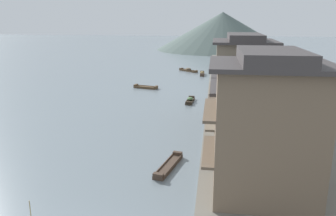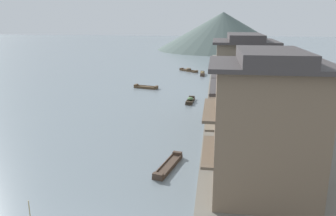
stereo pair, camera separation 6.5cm
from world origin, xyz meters
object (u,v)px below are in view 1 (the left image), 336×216
(boat_moored_far, at_px, (146,87))
(house_waterfront_tall, at_px, (238,99))
(boat_midriver_drifting, at_px, (169,166))
(house_waterfront_second, at_px, (253,117))
(house_waterfront_narrow, at_px, (242,74))
(boat_moored_second, at_px, (188,70))
(house_waterfront_nearest, at_px, (266,127))
(boat_moored_third, at_px, (202,74))
(boat_moored_nearest, at_px, (190,100))

(boat_moored_far, bearing_deg, house_waterfront_tall, -57.77)
(boat_midriver_drifting, relative_size, house_waterfront_second, 0.67)
(boat_midriver_drifting, height_order, house_waterfront_tall, house_waterfront_tall)
(house_waterfront_narrow, bearing_deg, boat_moored_second, 104.58)
(house_waterfront_nearest, bearing_deg, boat_moored_third, 96.60)
(boat_moored_third, distance_m, house_waterfront_tall, 35.71)
(boat_moored_far, height_order, boat_midriver_drifting, boat_moored_far)
(house_waterfront_nearest, distance_m, house_waterfront_second, 6.48)
(boat_moored_far, height_order, house_waterfront_tall, house_waterfront_tall)
(boat_moored_third, distance_m, house_waterfront_nearest, 48.21)
(boat_moored_far, bearing_deg, boat_midriver_drifting, -75.20)
(boat_moored_second, xyz_separation_m, boat_moored_third, (3.10, -4.31, 0.01))
(boat_moored_far, bearing_deg, house_waterfront_nearest, -67.21)
(boat_moored_second, relative_size, boat_moored_far, 1.02)
(boat_midriver_drifting, relative_size, house_waterfront_nearest, 0.53)
(boat_moored_far, distance_m, house_waterfront_tall, 25.05)
(house_waterfront_nearest, relative_size, house_waterfront_narrow, 1.00)
(house_waterfront_second, bearing_deg, boat_moored_far, 117.33)
(boat_moored_third, bearing_deg, boat_moored_nearest, -91.84)
(boat_moored_second, relative_size, boat_midriver_drifting, 0.91)
(boat_midriver_drifting, relative_size, house_waterfront_tall, 0.75)
(boat_moored_nearest, xyz_separation_m, house_waterfront_narrow, (6.24, -6.34, 4.70))
(boat_moored_third, relative_size, boat_midriver_drifting, 0.84)
(house_waterfront_nearest, bearing_deg, house_waterfront_tall, 93.73)
(boat_moored_second, bearing_deg, boat_midriver_drifting, -87.24)
(house_waterfront_second, bearing_deg, boat_moored_third, 97.54)
(boat_moored_nearest, relative_size, boat_moored_far, 0.91)
(boat_moored_nearest, height_order, boat_moored_second, boat_moored_second)
(boat_moored_nearest, distance_m, boat_moored_far, 11.35)
(house_waterfront_second, relative_size, house_waterfront_narrow, 0.79)
(boat_moored_second, height_order, boat_moored_far, boat_moored_second)
(boat_moored_nearest, distance_m, house_waterfront_nearest, 26.35)
(house_waterfront_narrow, bearing_deg, house_waterfront_second, -90.24)
(boat_moored_nearest, height_order, boat_moored_third, boat_moored_third)
(boat_moored_far, xyz_separation_m, house_waterfront_second, (13.99, -27.06, 3.49))
(house_waterfront_second, bearing_deg, house_waterfront_narrow, 89.76)
(boat_moored_far, relative_size, boat_midriver_drifting, 0.89)
(boat_moored_nearest, xyz_separation_m, boat_midriver_drifting, (-0.08, -20.97, -0.08))
(house_waterfront_second, bearing_deg, boat_moored_nearest, 108.20)
(house_waterfront_narrow, bearing_deg, boat_moored_far, 133.92)
(boat_moored_nearest, height_order, house_waterfront_second, house_waterfront_second)
(boat_moored_nearest, bearing_deg, boat_midriver_drifting, -90.21)
(house_waterfront_narrow, bearing_deg, boat_moored_third, 100.83)
(boat_moored_nearest, xyz_separation_m, house_waterfront_nearest, (6.24, -25.16, 4.71))
(boat_moored_far, xyz_separation_m, house_waterfront_tall, (13.23, -20.98, 3.50))
(house_waterfront_second, height_order, house_waterfront_narrow, house_waterfront_narrow)
(boat_moored_second, height_order, house_waterfront_narrow, house_waterfront_narrow)
(boat_moored_nearest, bearing_deg, house_waterfront_nearest, -76.07)
(boat_moored_nearest, relative_size, house_waterfront_tall, 0.61)
(house_waterfront_narrow, bearing_deg, boat_moored_nearest, 134.57)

